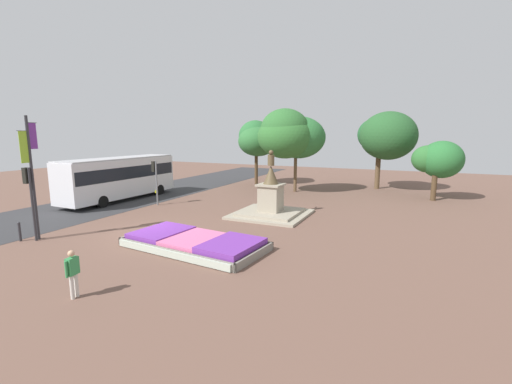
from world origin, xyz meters
TOP-DOWN VIEW (x-y plane):
  - ground_plane at (0.00, 0.00)m, footprint 83.16×83.16m
  - street_asphalt_strip at (-9.06, 0.00)m, footprint 7.72×72.77m
  - flower_planter at (3.71, -0.82)m, footprint 7.16×3.97m
  - statue_monument at (4.45, 6.89)m, footprint 4.77×4.77m
  - traffic_light_near_crossing at (-4.45, -3.30)m, footprint 0.42×0.30m
  - traffic_light_mid_block at (-4.88, 6.38)m, footprint 0.41×0.29m
  - banner_pole at (-4.45, -3.09)m, footprint 0.18×1.11m
  - city_bus at (-8.97, 6.77)m, footprint 2.70×10.39m
  - pedestrian_with_handbag at (3.03, -6.72)m, footprint 0.26×0.57m
  - kerb_bollard_mid_a at (-4.99, -3.69)m, footprint 0.14×0.14m
  - park_tree_far_left at (2.38, 16.37)m, footprint 5.94×5.91m
  - park_tree_behind_statue at (-2.69, 20.11)m, footprint 4.51×4.50m
  - park_tree_far_right at (10.24, 21.73)m, footprint 5.72×5.78m
  - park_tree_street_side at (14.72, 18.09)m, footprint 3.99×3.39m

SIDE VIEW (x-z plane):
  - ground_plane at x=0.00m, z-range 0.00..0.00m
  - street_asphalt_strip at x=-9.06m, z-range 0.00..0.01m
  - flower_planter at x=3.71m, z-range -0.04..0.57m
  - kerb_bollard_mid_a at x=-4.99m, z-range 0.02..1.04m
  - statue_monument at x=4.45m, z-range -1.32..3.05m
  - pedestrian_with_handbag at x=3.03m, z-range 0.13..1.78m
  - city_bus at x=-8.97m, z-range 0.26..3.77m
  - traffic_light_mid_block at x=-4.88m, z-range 0.65..4.02m
  - traffic_light_near_crossing at x=-4.45m, z-range 0.75..4.50m
  - park_tree_street_side at x=14.72m, z-range 0.89..5.77m
  - banner_pole at x=-4.45m, z-range 0.32..6.63m
  - park_tree_behind_statue at x=-2.69m, z-range 1.42..8.31m
  - park_tree_far_right at x=10.24m, z-range 1.50..9.03m
  - park_tree_far_left at x=2.38m, z-range 1.45..9.16m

